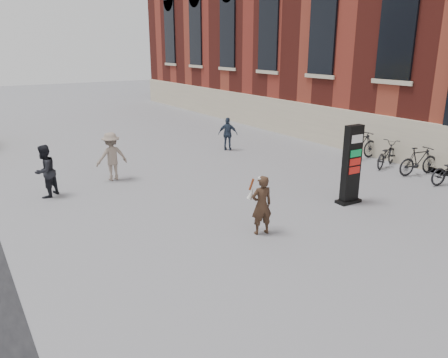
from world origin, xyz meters
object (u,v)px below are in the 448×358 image
pedestrian_b (112,156)px  info_pylon (351,165)px  pedestrian_a (45,171)px  pedestrian_c (228,134)px  bike_6 (386,154)px  bike_7 (360,146)px  woman (261,204)px  bike_5 (419,161)px

pedestrian_b → info_pylon: bearing=130.1°
pedestrian_b → pedestrian_a: bearing=15.2°
pedestrian_b → pedestrian_c: (5.89, 1.66, -0.11)m
pedestrian_c → bike_6: (3.71, -5.63, -0.25)m
bike_6 → bike_7: 1.30m
woman → bike_5: bearing=-161.7°
info_pylon → pedestrian_c: info_pylon is taller
pedestrian_a → info_pylon: bearing=102.4°
info_pylon → pedestrian_a: info_pylon is taller
woman → pedestrian_a: (-3.96, 5.82, 0.05)m
bike_6 → woman: bearing=87.7°
bike_7 → bike_6: bearing=-176.9°
woman → pedestrian_b: pedestrian_b is taller
woman → pedestrian_c: bearing=-107.2°
info_pylon → woman: size_ratio=1.55×
pedestrian_a → woman: bearing=82.4°
woman → bike_6: size_ratio=0.82×
pedestrian_a → pedestrian_b: size_ratio=0.98×
pedestrian_c → bike_5: pedestrian_c is taller
info_pylon → bike_5: info_pylon is taller
woman → bike_7: (7.98, 3.80, -0.20)m
woman → bike_6: woman is taller
pedestrian_b → woman: bearing=103.7°
info_pylon → woman: info_pylon is taller
pedestrian_a → bike_5: size_ratio=0.95×
pedestrian_a → bike_7: 12.11m
pedestrian_c → bike_7: pedestrian_c is taller
bike_7 → pedestrian_b: bearing=77.6°
info_pylon → bike_5: 4.50m
pedestrian_a → pedestrian_c: (8.22, 2.31, -0.09)m
pedestrian_a → pedestrian_b: (2.33, 0.65, 0.02)m
woman → bike_7: bearing=-144.0°
pedestrian_c → bike_5: (3.71, -7.04, -0.21)m
info_pylon → bike_7: size_ratio=1.23×
woman → pedestrian_a: bearing=-45.3°
info_pylon → pedestrian_b: info_pylon is taller
bike_5 → bike_7: 2.71m
info_pylon → pedestrian_a: bearing=146.0°
pedestrian_b → bike_7: pedestrian_b is taller
bike_6 → bike_5: bearing=160.4°
pedestrian_a → bike_5: bearing=116.6°
pedestrian_c → woman: bearing=103.9°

